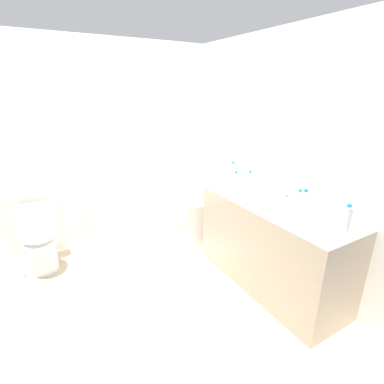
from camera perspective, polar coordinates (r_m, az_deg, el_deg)
ground_plane at (r=2.87m, az=-11.16°, el=-19.74°), size 3.97×3.97×0.00m
wall_back_tiled at (r=3.53m, az=-19.44°, el=8.19°), size 3.37×0.10×2.33m
wall_right_mirror at (r=3.11m, az=15.13°, el=7.19°), size 0.10×2.85×2.33m
bathtub at (r=3.58m, az=-6.70°, el=-5.57°), size 1.63×0.76×1.29m
toilet at (r=3.40m, az=-27.93°, el=-8.50°), size 0.40×0.50×0.69m
vanity_counter at (r=2.86m, az=15.24°, el=-10.16°), size 0.56×1.49×0.83m
sink_basin at (r=2.67m, az=15.20°, el=-1.94°), size 0.35×0.35×0.04m
sink_faucet at (r=2.81m, az=18.19°, el=-0.98°), size 0.11×0.15×0.07m
water_bottle_0 at (r=2.88m, az=11.33°, el=1.81°), size 0.06×0.06×0.23m
water_bottle_1 at (r=3.09m, az=8.11°, el=3.52°), size 0.06×0.06×0.26m
water_bottle_2 at (r=3.00m, az=8.67°, el=2.25°), size 0.06×0.06×0.19m
water_bottle_3 at (r=2.50m, az=20.40°, el=-2.06°), size 0.06×0.06×0.22m
water_bottle_4 at (r=2.40m, az=21.27°, el=-2.54°), size 0.06×0.06×0.26m
water_bottle_5 at (r=2.29m, az=28.25°, el=-5.02°), size 0.06×0.06×0.24m
drinking_glass_0 at (r=2.34m, az=23.21°, el=-5.48°), size 0.06×0.06×0.09m
drinking_glass_1 at (r=2.37m, az=25.94°, el=-5.65°), size 0.06×0.06×0.08m
drinking_glass_2 at (r=2.95m, az=9.90°, el=0.98°), size 0.06×0.06×0.09m
drinking_glass_3 at (r=2.85m, az=12.36°, el=0.12°), size 0.07×0.07×0.08m
soap_dish at (r=2.44m, az=23.64°, el=-5.37°), size 0.09×0.06×0.02m
bath_mat at (r=3.19m, az=-3.37°, el=-14.69°), size 0.69×0.42×0.01m
toilet_paper_roll at (r=3.48m, az=-31.21°, el=-13.57°), size 0.11×0.11×0.12m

